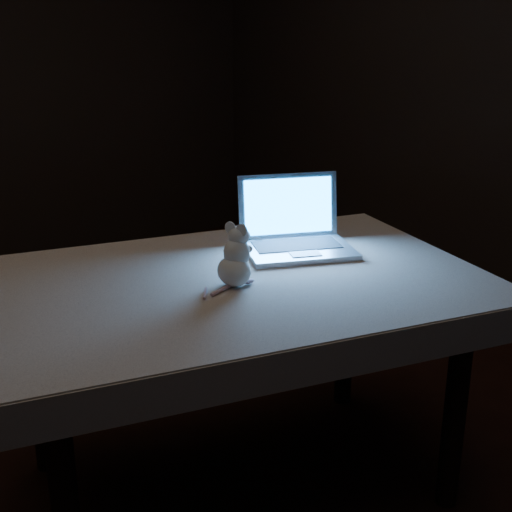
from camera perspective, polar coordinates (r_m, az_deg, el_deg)
floor at (r=2.46m, az=-7.87°, el=-19.60°), size 5.00×5.00×0.00m
table at (r=2.31m, az=-1.51°, el=-10.88°), size 1.62×1.29×0.76m
tablecloth at (r=2.17m, az=-1.62°, el=-3.08°), size 1.79×1.48×0.11m
laptop at (r=2.34m, az=3.67°, el=3.16°), size 0.47×0.45×0.25m
plush_mouse at (r=2.04m, az=-1.85°, el=0.04°), size 0.19×0.19×0.19m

